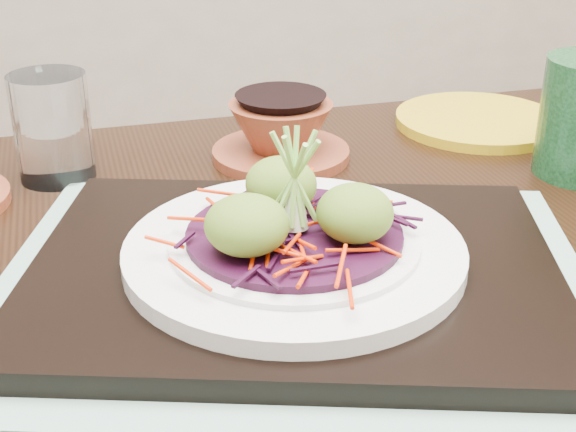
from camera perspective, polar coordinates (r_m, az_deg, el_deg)
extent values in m
cube|color=black|center=(0.66, -1.42, -5.44)|extent=(1.18, 0.81, 0.04)
cube|color=black|center=(1.31, 18.07, -8.02)|extent=(0.06, 0.06, 0.69)
cube|color=#81A792|center=(0.63, 0.44, -4.75)|extent=(0.55, 0.48, 0.00)
cube|color=black|center=(0.62, 0.44, -3.87)|extent=(0.47, 0.40, 0.02)
cylinder|color=silver|center=(0.61, 0.45, -2.56)|extent=(0.26, 0.26, 0.01)
cylinder|color=silver|center=(0.61, 0.45, -1.83)|extent=(0.19, 0.19, 0.01)
cylinder|color=#300922|center=(0.61, 0.45, -1.33)|extent=(0.17, 0.17, 0.01)
ellipsoid|color=olive|center=(0.57, -2.92, -0.67)|extent=(0.06, 0.06, 0.04)
ellipsoid|color=olive|center=(0.59, 4.79, 0.17)|extent=(0.06, 0.06, 0.04)
ellipsoid|color=olive|center=(0.63, -0.48, 2.24)|extent=(0.06, 0.06, 0.04)
cylinder|color=white|center=(0.83, -16.40, 6.07)|extent=(0.09, 0.09, 0.11)
cylinder|color=maroon|center=(0.87, -0.51, 4.47)|extent=(0.18, 0.18, 0.01)
cylinder|color=gold|center=(0.99, 13.38, 6.61)|extent=(0.23, 0.23, 0.01)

